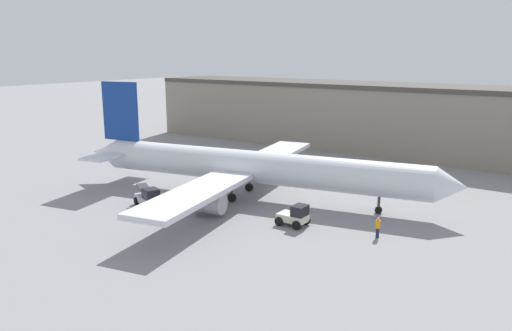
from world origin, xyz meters
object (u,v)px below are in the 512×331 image
Objects in this scene: belt_loader_truck at (148,198)px; baggage_tug at (295,216)px; airplane at (246,167)px; ground_crew_worker at (378,227)px.

baggage_tug is at bearing 35.27° from belt_loader_truck.
airplane is 11.29× the size of belt_loader_truck.
ground_crew_worker is 7.47m from baggage_tug.
airplane reaches higher than baggage_tug.
baggage_tug is at bearing -40.19° from airplane.
airplane is 16.91m from ground_crew_worker.
airplane is at bearing -68.52° from ground_crew_worker.
ground_crew_worker is (16.35, -3.54, -2.44)m from airplane.
airplane is at bearing 76.41° from belt_loader_truck.
airplane reaches higher than ground_crew_worker.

